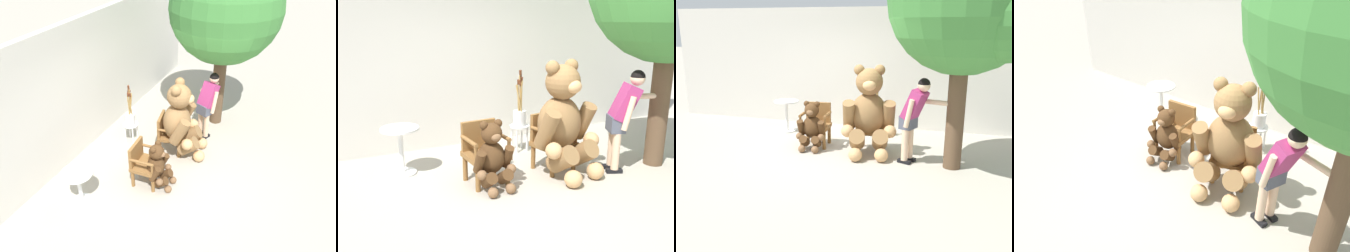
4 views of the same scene
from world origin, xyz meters
TOP-DOWN VIEW (x-y plane):
  - ground_plane at (0.00, 0.00)m, footprint 60.00×60.00m
  - back_wall at (0.00, 2.40)m, footprint 10.00×0.16m
  - wooden_chair_left at (-0.57, 0.61)m, footprint 0.59×0.56m
  - wooden_chair_right at (0.55, 0.61)m, footprint 0.66×0.63m
  - teddy_bear_large at (0.58, 0.34)m, footprint 1.05×1.05m
  - teddy_bear_small at (-0.56, 0.32)m, footprint 0.58×0.56m
  - person_visitor at (1.44, 0.06)m, footprint 0.84×0.48m
  - white_stool at (0.49, 1.53)m, footprint 0.34×0.34m
  - brush_bucket at (0.49, 1.53)m, footprint 0.22×0.22m
  - round_side_table at (-1.57, 1.38)m, footprint 0.56×0.56m

SIDE VIEW (x-z plane):
  - ground_plane at x=0.00m, z-range 0.00..0.00m
  - white_stool at x=0.49m, z-range 0.13..0.59m
  - round_side_table at x=-1.57m, z-range 0.09..0.81m
  - wooden_chair_left at x=-0.57m, z-range 0.03..0.89m
  - wooden_chair_right at x=0.55m, z-range 0.03..0.89m
  - teddy_bear_small at x=-0.56m, z-range -0.01..0.95m
  - brush_bucket at x=0.49m, z-range 0.19..1.15m
  - teddy_bear_large at x=0.58m, z-range -0.02..1.68m
  - person_visitor at x=1.44m, z-range 0.14..1.69m
  - back_wall at x=0.00m, z-range 0.00..2.80m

